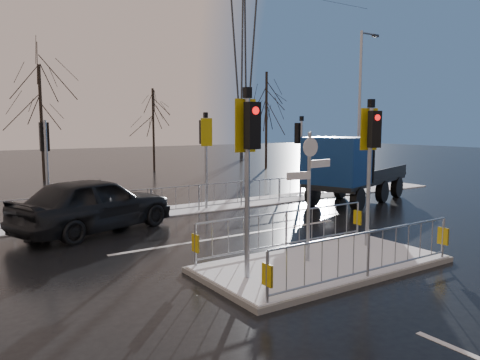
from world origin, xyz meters
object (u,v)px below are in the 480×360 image
traffic_island (322,251)px  flatbed_truck (346,169)px  street_lamp_right (361,104)px  car_far_lane (95,204)px

traffic_island → flatbed_truck: size_ratio=0.91×
traffic_island → street_lamp_right: (10.58, 8.49, 4.00)m
car_far_lane → street_lamp_right: street_lamp_right is taller
car_far_lane → flatbed_truck: (10.26, -0.90, 0.64)m
traffic_island → car_far_lane: size_ratio=1.15×
traffic_island → car_far_lane: (-3.43, 6.73, 0.50)m
car_far_lane → flatbed_truck: size_ratio=0.79×
car_far_lane → street_lamp_right: (14.01, 1.76, 3.50)m
flatbed_truck → street_lamp_right: (3.75, 2.66, 2.85)m
car_far_lane → street_lamp_right: bearing=-102.7°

